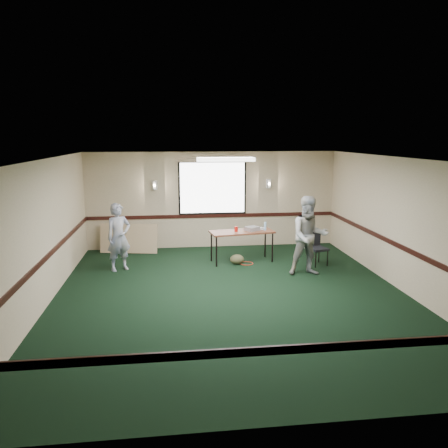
{
  "coord_description": "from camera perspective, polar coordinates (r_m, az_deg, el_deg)",
  "views": [
    {
      "loc": [
        -1.15,
        -8.14,
        3.12
      ],
      "look_at": [
        0.0,
        1.3,
        1.2
      ],
      "focal_mm": 35.0,
      "sensor_mm": 36.0,
      "label": 1
    }
  ],
  "objects": [
    {
      "name": "game_console",
      "position": [
        11.11,
        4.6,
        -0.6
      ],
      "size": [
        0.24,
        0.21,
        0.05
      ],
      "primitive_type": "cube",
      "rotation": [
        0.0,
        0.0,
        0.29
      ],
      "color": "silver",
      "rests_on": "folding_table"
    },
    {
      "name": "ground",
      "position": [
        8.79,
        1.04,
        -9.37
      ],
      "size": [
        8.0,
        8.0,
        0.0
      ],
      "primitive_type": "plane",
      "color": "black",
      "rests_on": "ground"
    },
    {
      "name": "room_shell",
      "position": [
        10.44,
        -0.55,
        2.93
      ],
      "size": [
        8.0,
        8.02,
        8.0
      ],
      "color": "tan",
      "rests_on": "ground"
    },
    {
      "name": "folded_table",
      "position": [
        12.1,
        -12.33,
        -1.85
      ],
      "size": [
        1.57,
        0.51,
        0.8
      ],
      "primitive_type": "cube",
      "rotation": [
        -0.21,
        0.0,
        -0.19
      ],
      "color": "tan",
      "rests_on": "ground"
    },
    {
      "name": "conference_chair",
      "position": [
        10.99,
        11.9,
        -2.66
      ],
      "size": [
        0.52,
        0.53,
        0.84
      ],
      "rotation": [
        0.0,
        0.0,
        0.3
      ],
      "color": "black",
      "rests_on": "ground"
    },
    {
      "name": "projector",
      "position": [
        10.96,
        3.71,
        -0.61
      ],
      "size": [
        0.4,
        0.38,
        0.1
      ],
      "primitive_type": "cube",
      "rotation": [
        0.0,
        0.0,
        0.54
      ],
      "color": "gray",
      "rests_on": "folding_table"
    },
    {
      "name": "red_cup",
      "position": [
        10.85,
        1.58,
        -0.65
      ],
      "size": [
        0.08,
        0.08,
        0.13
      ],
      "primitive_type": "cylinder",
      "color": "red",
      "rests_on": "folding_table"
    },
    {
      "name": "folding_table",
      "position": [
        10.92,
        2.35,
        -1.22
      ],
      "size": [
        1.66,
        0.87,
        0.79
      ],
      "rotation": [
        0.0,
        0.0,
        0.15
      ],
      "color": "#562718",
      "rests_on": "ground"
    },
    {
      "name": "duffel_bag",
      "position": [
        10.84,
        1.71,
        -4.64
      ],
      "size": [
        0.42,
        0.38,
        0.25
      ],
      "primitive_type": "ellipsoid",
      "rotation": [
        0.0,
        0.0,
        -0.42
      ],
      "color": "#453F27",
      "rests_on": "ground"
    },
    {
      "name": "water_bottle",
      "position": [
        11.03,
        5.4,
        -0.29
      ],
      "size": [
        0.06,
        0.06,
        0.21
      ],
      "primitive_type": "cylinder",
      "color": "#91C4ED",
      "rests_on": "folding_table"
    },
    {
      "name": "cable_coil",
      "position": [
        10.92,
        2.98,
        -5.16
      ],
      "size": [
        0.43,
        0.43,
        0.02
      ],
      "primitive_type": "torus",
      "rotation": [
        0.0,
        0.0,
        0.38
      ],
      "color": "red",
      "rests_on": "ground"
    },
    {
      "name": "person_right",
      "position": [
        10.04,
        11.06,
        -1.55
      ],
      "size": [
        0.9,
        0.71,
        1.81
      ],
      "primitive_type": "imported",
      "rotation": [
        0.0,
        0.0,
        -0.04
      ],
      "color": "#748DB4",
      "rests_on": "ground"
    },
    {
      "name": "person_left",
      "position": [
        10.5,
        -13.58,
        -1.68
      ],
      "size": [
        0.7,
        0.62,
        1.6
      ],
      "primitive_type": "imported",
      "rotation": [
        0.0,
        0.0,
        0.52
      ],
      "color": "#455899",
      "rests_on": "ground"
    }
  ]
}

